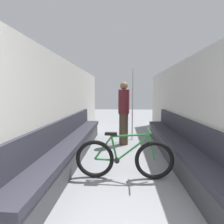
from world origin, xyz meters
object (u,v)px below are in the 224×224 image
at_px(bench_seat_row_right, 179,148).
at_px(passenger_standing, 124,113).
at_px(grab_pole_near, 132,106).
at_px(bench_seat_row_left, 72,146).
at_px(bicycle, 124,159).

xyz_separation_m(bench_seat_row_right, passenger_standing, (-1.12, 1.23, 0.59)).
bearing_deg(grab_pole_near, bench_seat_row_right, -64.16).
height_order(bench_seat_row_right, passenger_standing, passenger_standing).
bearing_deg(passenger_standing, bench_seat_row_left, 122.39).
xyz_separation_m(bench_seat_row_right, grab_pole_near, (-0.86, 1.77, 0.74)).
bearing_deg(passenger_standing, grab_pole_near, -42.00).
relative_size(grab_pole_near, passenger_standing, 1.24).
distance_m(bicycle, grab_pole_near, 2.62).
relative_size(bicycle, passenger_standing, 0.94).
height_order(bicycle, passenger_standing, passenger_standing).
bearing_deg(bench_seat_row_left, grab_pole_near, 52.20).
relative_size(bench_seat_row_right, passenger_standing, 2.67).
bearing_deg(bicycle, bench_seat_row_left, 132.32).
bearing_deg(grab_pole_near, passenger_standing, -116.33).
distance_m(grab_pole_near, passenger_standing, 0.62).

